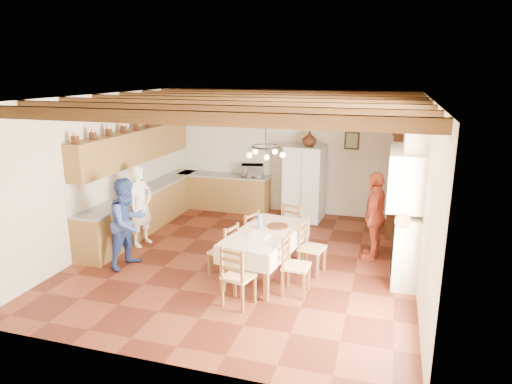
# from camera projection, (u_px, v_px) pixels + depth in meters

# --- Properties ---
(floor) EXTENTS (6.00, 6.50, 0.02)m
(floor) POSITION_uv_depth(u_px,v_px,m) (246.00, 260.00, 8.54)
(floor) COLOR #451A0F
(floor) RESTS_ON ground
(ceiling) EXTENTS (6.00, 6.50, 0.02)m
(ceiling) POSITION_uv_depth(u_px,v_px,m) (245.00, 96.00, 7.75)
(ceiling) COLOR white
(ceiling) RESTS_ON ground
(wall_back) EXTENTS (6.00, 0.02, 3.00)m
(wall_back) POSITION_uv_depth(u_px,v_px,m) (287.00, 152.00, 11.16)
(wall_back) COLOR beige
(wall_back) RESTS_ON ground
(wall_front) EXTENTS (6.00, 0.02, 3.00)m
(wall_front) POSITION_uv_depth(u_px,v_px,m) (156.00, 248.00, 5.13)
(wall_front) COLOR beige
(wall_front) RESTS_ON ground
(wall_left) EXTENTS (0.02, 6.50, 3.00)m
(wall_left) POSITION_uv_depth(u_px,v_px,m) (101.00, 172.00, 8.98)
(wall_left) COLOR beige
(wall_left) RESTS_ON ground
(wall_right) EXTENTS (0.02, 6.50, 3.00)m
(wall_right) POSITION_uv_depth(u_px,v_px,m) (424.00, 195.00, 7.30)
(wall_right) COLOR beige
(wall_right) RESTS_ON ground
(ceiling_beams) EXTENTS (6.00, 6.30, 0.16)m
(ceiling_beams) POSITION_uv_depth(u_px,v_px,m) (245.00, 102.00, 7.78)
(ceiling_beams) COLOR #321B11
(ceiling_beams) RESTS_ON ground
(lower_cabinets_left) EXTENTS (0.60, 4.30, 0.86)m
(lower_cabinets_left) POSITION_uv_depth(u_px,v_px,m) (145.00, 210.00, 10.15)
(lower_cabinets_left) COLOR brown
(lower_cabinets_left) RESTS_ON ground
(lower_cabinets_back) EXTENTS (2.30, 0.60, 0.86)m
(lower_cabinets_back) POSITION_uv_depth(u_px,v_px,m) (224.00, 192.00, 11.58)
(lower_cabinets_back) COLOR brown
(lower_cabinets_back) RESTS_ON ground
(countertop_left) EXTENTS (0.62, 4.30, 0.04)m
(countertop_left) POSITION_uv_depth(u_px,v_px,m) (144.00, 190.00, 10.03)
(countertop_left) COLOR gray
(countertop_left) RESTS_ON lower_cabinets_left
(countertop_back) EXTENTS (2.34, 0.62, 0.04)m
(countertop_back) POSITION_uv_depth(u_px,v_px,m) (224.00, 175.00, 11.46)
(countertop_back) COLOR gray
(countertop_back) RESTS_ON lower_cabinets_back
(backsplash_left) EXTENTS (0.03, 4.30, 0.60)m
(backsplash_left) POSITION_uv_depth(u_px,v_px,m) (132.00, 175.00, 10.03)
(backsplash_left) COLOR beige
(backsplash_left) RESTS_ON ground
(backsplash_back) EXTENTS (2.30, 0.03, 0.60)m
(backsplash_back) POSITION_uv_depth(u_px,v_px,m) (227.00, 161.00, 11.65)
(backsplash_back) COLOR beige
(backsplash_back) RESTS_ON ground
(upper_cabinets) EXTENTS (0.35, 4.20, 0.70)m
(upper_cabinets) POSITION_uv_depth(u_px,v_px,m) (136.00, 146.00, 9.81)
(upper_cabinets) COLOR brown
(upper_cabinets) RESTS_ON ground
(fireplace) EXTENTS (0.56, 1.60, 2.80)m
(fireplace) POSITION_uv_depth(u_px,v_px,m) (405.00, 197.00, 7.60)
(fireplace) COLOR beige
(fireplace) RESTS_ON ground
(wall_picture) EXTENTS (0.34, 0.03, 0.42)m
(wall_picture) POSITION_uv_depth(u_px,v_px,m) (352.00, 141.00, 10.61)
(wall_picture) COLOR #2F1F13
(wall_picture) RESTS_ON ground
(refrigerator) EXTENTS (0.93, 0.79, 1.76)m
(refrigerator) POSITION_uv_depth(u_px,v_px,m) (304.00, 183.00, 10.68)
(refrigerator) COLOR silver
(refrigerator) RESTS_ON floor
(hutch) EXTENTS (0.61, 1.28, 2.26)m
(hutch) POSITION_uv_depth(u_px,v_px,m) (404.00, 182.00, 9.68)
(hutch) COLOR #3A1E10
(hutch) RESTS_ON floor
(dining_table) EXTENTS (1.19, 1.95, 0.80)m
(dining_table) POSITION_uv_depth(u_px,v_px,m) (265.00, 236.00, 7.71)
(dining_table) COLOR silver
(dining_table) RESTS_ON floor
(chandelier) EXTENTS (0.47, 0.47, 0.03)m
(chandelier) POSITION_uv_depth(u_px,v_px,m) (266.00, 147.00, 7.31)
(chandelier) COLOR black
(chandelier) RESTS_ON ground
(chair_left_near) EXTENTS (0.50, 0.51, 0.96)m
(chair_left_near) POSITION_uv_depth(u_px,v_px,m) (223.00, 250.00, 7.73)
(chair_left_near) COLOR brown
(chair_left_near) RESTS_ON floor
(chair_left_far) EXTENTS (0.53, 0.54, 0.96)m
(chair_left_far) POSITION_uv_depth(u_px,v_px,m) (244.00, 236.00, 8.42)
(chair_left_far) COLOR brown
(chair_left_far) RESTS_ON floor
(chair_right_near) EXTENTS (0.41, 0.43, 0.96)m
(chair_right_near) POSITION_uv_depth(u_px,v_px,m) (296.00, 265.00, 7.15)
(chair_right_near) COLOR brown
(chair_right_near) RESTS_ON floor
(chair_right_far) EXTENTS (0.47, 0.49, 0.96)m
(chair_right_far) POSITION_uv_depth(u_px,v_px,m) (312.00, 247.00, 7.88)
(chair_right_far) COLOR brown
(chair_right_far) RESTS_ON floor
(chair_end_near) EXTENTS (0.51, 0.49, 0.96)m
(chair_end_near) POSITION_uv_depth(u_px,v_px,m) (238.00, 275.00, 6.80)
(chair_end_near) COLOR brown
(chair_end_near) RESTS_ON floor
(chair_end_far) EXTENTS (0.54, 0.53, 0.96)m
(chair_end_far) POSITION_uv_depth(u_px,v_px,m) (286.00, 230.00, 8.74)
(chair_end_far) COLOR brown
(chair_end_far) RESTS_ON floor
(person_man) EXTENTS (0.50, 0.66, 1.65)m
(person_man) POSITION_uv_depth(u_px,v_px,m) (141.00, 206.00, 9.10)
(person_man) COLOR white
(person_man) RESTS_ON floor
(person_woman_blue) EXTENTS (0.79, 0.92, 1.63)m
(person_woman_blue) POSITION_uv_depth(u_px,v_px,m) (128.00, 223.00, 8.09)
(person_woman_blue) COLOR #2F4692
(person_woman_blue) RESTS_ON floor
(person_woman_red) EXTENTS (0.55, 1.03, 1.67)m
(person_woman_red) POSITION_uv_depth(u_px,v_px,m) (375.00, 216.00, 8.42)
(person_woman_red) COLOR #B24028
(person_woman_red) RESTS_ON floor
(microwave) EXTENTS (0.60, 0.47, 0.29)m
(microwave) POSITION_uv_depth(u_px,v_px,m) (252.00, 171.00, 11.21)
(microwave) COLOR silver
(microwave) RESTS_ON countertop_back
(fridge_vase) EXTENTS (0.35, 0.35, 0.34)m
(fridge_vase) POSITION_uv_depth(u_px,v_px,m) (309.00, 139.00, 10.39)
(fridge_vase) COLOR #3A1E10
(fridge_vase) RESTS_ON refrigerator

